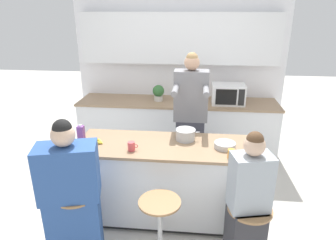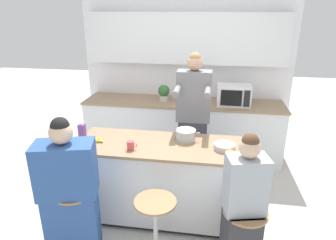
# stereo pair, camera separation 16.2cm
# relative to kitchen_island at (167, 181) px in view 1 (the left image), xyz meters

# --- Properties ---
(ground_plane) EXTENTS (16.00, 16.00, 0.00)m
(ground_plane) POSITION_rel_kitchen_island_xyz_m (0.00, 0.00, -0.46)
(ground_plane) COLOR beige
(wall_back) EXTENTS (3.25, 0.22, 2.70)m
(wall_back) POSITION_rel_kitchen_island_xyz_m (0.00, 1.84, 1.08)
(wall_back) COLOR white
(wall_back) RESTS_ON ground_plane
(back_counter) EXTENTS (3.02, 0.66, 0.92)m
(back_counter) POSITION_rel_kitchen_island_xyz_m (0.00, 1.52, 0.00)
(back_counter) COLOR silver
(back_counter) RESTS_ON ground_plane
(kitchen_island) EXTENTS (1.94, 0.69, 0.91)m
(kitchen_island) POSITION_rel_kitchen_island_xyz_m (0.00, 0.00, 0.00)
(kitchen_island) COLOR black
(kitchen_island) RESTS_ON ground_plane
(bar_stool_leftmost) EXTENTS (0.38, 0.38, 0.66)m
(bar_stool_leftmost) POSITION_rel_kitchen_island_xyz_m (-0.78, -0.63, -0.09)
(bar_stool_leftmost) COLOR #997047
(bar_stool_leftmost) RESTS_ON ground_plane
(bar_stool_center) EXTENTS (0.38, 0.38, 0.66)m
(bar_stool_center) POSITION_rel_kitchen_island_xyz_m (0.00, -0.66, -0.09)
(bar_stool_center) COLOR #997047
(bar_stool_center) RESTS_ON ground_plane
(bar_stool_rightmost) EXTENTS (0.38, 0.38, 0.66)m
(bar_stool_rightmost) POSITION_rel_kitchen_island_xyz_m (0.78, -0.68, -0.09)
(bar_stool_rightmost) COLOR #997047
(bar_stool_rightmost) RESTS_ON ground_plane
(person_cooking) EXTENTS (0.42, 0.56, 1.77)m
(person_cooking) POSITION_rel_kitchen_island_xyz_m (0.22, 0.69, 0.42)
(person_cooking) COLOR #383842
(person_cooking) RESTS_ON ground_plane
(person_wrapped_blanket) EXTENTS (0.57, 0.41, 1.40)m
(person_wrapped_blanket) POSITION_rel_kitchen_island_xyz_m (-0.80, -0.67, 0.20)
(person_wrapped_blanket) COLOR #2D5193
(person_wrapped_blanket) RESTS_ON ground_plane
(person_seated_near) EXTENTS (0.37, 0.32, 1.36)m
(person_seated_near) POSITION_rel_kitchen_island_xyz_m (0.76, -0.67, 0.17)
(person_seated_near) COLOR #333338
(person_seated_near) RESTS_ON ground_plane
(cooking_pot) EXTENTS (0.31, 0.22, 0.12)m
(cooking_pot) POSITION_rel_kitchen_island_xyz_m (0.18, 0.14, 0.51)
(cooking_pot) COLOR #B7BABC
(cooking_pot) RESTS_ON kitchen_island
(fruit_bowl) EXTENTS (0.22, 0.22, 0.06)m
(fruit_bowl) POSITION_rel_kitchen_island_xyz_m (0.60, -0.02, 0.48)
(fruit_bowl) COLOR #B7BABC
(fruit_bowl) RESTS_ON kitchen_island
(coffee_cup_near) EXTENTS (0.11, 0.07, 0.09)m
(coffee_cup_near) POSITION_rel_kitchen_island_xyz_m (-0.34, -0.18, 0.49)
(coffee_cup_near) COLOR #DB4C51
(coffee_cup_near) RESTS_ON kitchen_island
(coffee_cup_far) EXTENTS (0.10, 0.07, 0.09)m
(coffee_cup_far) POSITION_rel_kitchen_island_xyz_m (0.64, -0.24, 0.49)
(coffee_cup_far) COLOR orange
(coffee_cup_far) RESTS_ON kitchen_island
(banana_bunch) EXTENTS (0.14, 0.10, 0.05)m
(banana_bunch) POSITION_rel_kitchen_island_xyz_m (-0.74, -0.05, 0.47)
(banana_bunch) COLOR yellow
(banana_bunch) RESTS_ON kitchen_island
(juice_carton) EXTENTS (0.06, 0.06, 0.22)m
(juice_carton) POSITION_rel_kitchen_island_xyz_m (-0.90, -0.08, 0.55)
(juice_carton) COLOR #7A428E
(juice_carton) RESTS_ON kitchen_island
(microwave) EXTENTS (0.48, 0.33, 0.30)m
(microwave) POSITION_rel_kitchen_island_xyz_m (0.75, 1.48, 0.61)
(microwave) COLOR white
(microwave) RESTS_ON back_counter
(potted_plant) EXTENTS (0.18, 0.18, 0.24)m
(potted_plant) POSITION_rel_kitchen_island_xyz_m (-0.29, 1.52, 0.59)
(potted_plant) COLOR beige
(potted_plant) RESTS_ON back_counter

